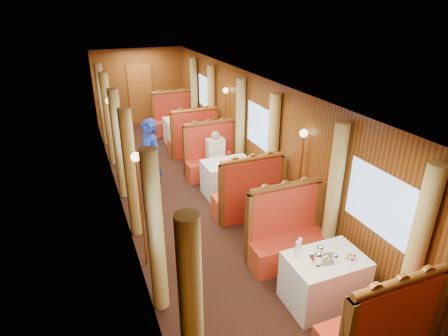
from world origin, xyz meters
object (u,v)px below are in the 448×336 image
banquette_near_aft (287,238)px  rose_vase_mid (229,154)px  banquette_mid_fwd (248,197)px  table_far (183,131)px  banquette_near_fwd (377,332)px  tea_tray (324,260)px  teapot_back (320,252)px  passenger (216,151)px  banquette_mid_aft (212,159)px  banquette_far_fwd (193,140)px  rose_vase_far (183,112)px  teapot_left (318,260)px  table_mid (228,178)px  banquette_far_aft (174,120)px  steward (150,159)px  teapot_right (335,260)px  table_near (324,280)px  fruit_plate (351,258)px

banquette_near_aft → rose_vase_mid: bearing=89.5°
banquette_mid_fwd → table_far: 4.51m
banquette_near_fwd → tea_tray: bearing=93.7°
banquette_near_fwd → banquette_near_aft: same height
teapot_back → passenger: size_ratio=0.22×
banquette_near_fwd → banquette_mid_aft: 5.53m
banquette_mid_fwd → banquette_far_fwd: size_ratio=1.00×
banquette_mid_aft → banquette_far_fwd: same height
rose_vase_far → teapot_left: bearing=-91.9°
banquette_mid_aft → teapot_left: banquette_mid_aft is taller
table_mid → tea_tray: size_ratio=3.09×
banquette_far_fwd → banquette_far_aft: same height
table_mid → banquette_near_fwd: bearing=-90.0°
banquette_near_aft → teapot_left: 1.17m
tea_tray → rose_vase_far: bearing=89.2°
banquette_near_aft → banquette_mid_fwd: same height
steward → table_mid: bearing=50.2°
table_far → teapot_left: 7.08m
rose_vase_mid → rose_vase_far: bearing=89.8°
tea_tray → table_mid: bearing=89.0°
banquette_near_aft → banquette_far_aft: 7.00m
banquette_near_fwd → banquette_far_fwd: same height
teapot_right → passenger: size_ratio=0.20×
teapot_right → teapot_left: bearing=179.2°
table_mid → teapot_left: bearing=-93.1°
banquette_mid_aft → steward: size_ratio=0.77×
teapot_left → passenger: 4.30m
table_near → banquette_mid_aft: bearing=90.0°
table_mid → teapot_left: (-0.19, -3.57, 0.45)m
banquette_far_fwd → passenger: bearing=-90.0°
tea_tray → table_near: bearing=23.7°
table_mid → banquette_far_aft: (0.00, 4.51, 0.05)m
banquette_far_fwd → teapot_back: (-0.07, -5.91, 0.39)m
banquette_near_aft → fruit_plate: banquette_near_aft is taller
banquette_mid_fwd → banquette_far_aft: 5.53m
tea_tray → passenger: passenger is taller
banquette_mid_fwd → teapot_right: banquette_mid_fwd is taller
banquette_near_aft → tea_tray: size_ratio=3.94×
banquette_mid_aft → rose_vase_far: 2.54m
teapot_back → passenger: (0.07, 4.16, -0.07)m
banquette_near_fwd → rose_vase_far: banquette_near_fwd is taller
banquette_near_fwd → table_mid: banquette_near_fwd is taller
banquette_mid_aft → passenger: bearing=-90.0°
banquette_mid_fwd → fruit_plate: (0.28, -2.63, 0.35)m
passenger → fruit_plate: bearing=-86.3°
teapot_left → rose_vase_mid: (0.21, 3.57, 0.10)m
table_near → banquette_near_fwd: banquette_near_fwd is taller
table_mid → steward: (-1.56, 0.48, 0.50)m
table_near → table_far: 7.00m
passenger → table_far: bearing=90.0°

